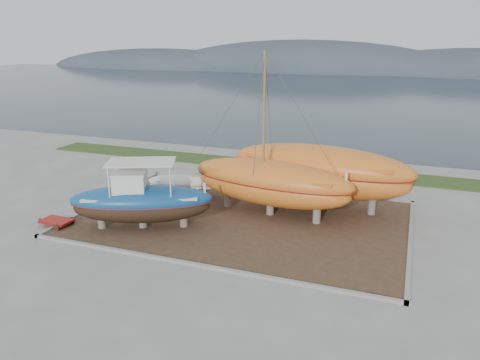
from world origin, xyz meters
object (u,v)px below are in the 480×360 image
at_px(white_dinghy, 183,186).
at_px(orange_bare_hull, 320,177).
at_px(red_trailer, 57,223).
at_px(blue_caique, 141,195).
at_px(orange_sailboat, 272,137).

distance_m(white_dinghy, orange_bare_hull, 8.76).
height_order(orange_bare_hull, red_trailer, orange_bare_hull).
xyz_separation_m(blue_caique, orange_sailboat, (5.94, 4.23, 2.77)).
bearing_deg(blue_caique, white_dinghy, 70.01).
height_order(blue_caique, orange_sailboat, orange_sailboat).
bearing_deg(orange_bare_hull, blue_caique, -134.92).
bearing_deg(red_trailer, orange_sailboat, 30.71).
xyz_separation_m(white_dinghy, orange_sailboat, (6.25, -1.12, 3.93)).
xyz_separation_m(orange_sailboat, red_trailer, (-10.56, -5.67, -4.49)).
bearing_deg(white_dinghy, red_trailer, -135.80).
bearing_deg(orange_sailboat, blue_caique, -137.30).
bearing_deg(red_trailer, orange_bare_hull, 34.62).
bearing_deg(red_trailer, white_dinghy, 60.10).
bearing_deg(white_dinghy, blue_caique, -100.04).
height_order(blue_caique, orange_bare_hull, blue_caique).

